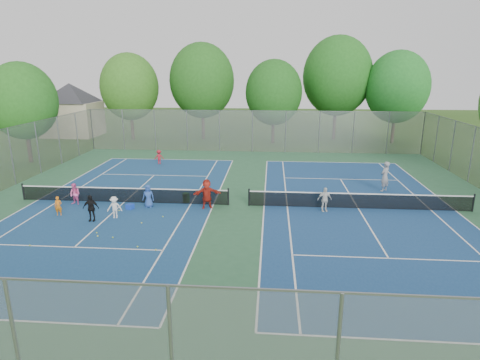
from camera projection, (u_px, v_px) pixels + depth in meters
name	position (u px, v px, depth m)	size (l,w,h in m)	color
ground	(239.00, 205.00, 23.89)	(120.00, 120.00, 0.00)	#2B4D18
court_pad	(239.00, 205.00, 23.89)	(32.00, 32.00, 0.01)	#2B5B3A
court_left	(124.00, 202.00, 24.42)	(10.97, 23.77, 0.01)	navy
court_right	(358.00, 208.00, 23.35)	(10.97, 23.77, 0.01)	navy
net_left	(124.00, 195.00, 24.30)	(12.87, 0.10, 0.91)	black
net_right	(359.00, 201.00, 23.23)	(12.87, 0.10, 0.91)	black
fence_north	(252.00, 131.00, 38.71)	(32.00, 0.10, 4.00)	gray
house	(71.00, 100.00, 47.47)	(11.03, 11.03, 7.30)	#B7A88C
tree_nw	(129.00, 87.00, 44.49)	(6.40, 6.40, 9.58)	#443326
tree_nl	(202.00, 81.00, 44.66)	(7.20, 7.20, 10.69)	#443326
tree_nc	(274.00, 93.00, 42.44)	(6.00, 6.00, 8.85)	#443326
tree_nr	(337.00, 76.00, 44.35)	(7.60, 7.60, 11.42)	#443326
tree_ne	(397.00, 87.00, 42.26)	(6.60, 6.60, 9.77)	#443326
tree_side_w	(23.00, 101.00, 33.53)	(5.60, 5.60, 8.47)	#443326
ball_crate	(130.00, 207.00, 23.23)	(0.36, 0.36, 0.31)	#183FB9
ball_hopper	(186.00, 198.00, 24.32)	(0.30, 0.30, 0.60)	#227C27
student_a	(58.00, 206.00, 22.13)	(0.40, 0.26, 1.10)	orange
student_b	(75.00, 194.00, 23.88)	(0.63, 0.49, 1.31)	pink
student_c	(115.00, 207.00, 21.72)	(0.80, 0.46, 1.23)	silver
student_d	(91.00, 208.00, 21.27)	(0.85, 0.36, 1.46)	black
student_e	(148.00, 196.00, 23.42)	(0.67, 0.43, 1.36)	#2A4F9C
student_f	(207.00, 194.00, 23.22)	(1.62, 0.51, 1.74)	#AA2418
child_far_baseline	(159.00, 157.00, 34.04)	(0.78, 0.45, 1.21)	#A81826
instructor	(385.00, 177.00, 26.41)	(0.74, 0.48, 2.02)	gray
teen_court_b	(325.00, 199.00, 22.73)	(0.83, 0.35, 1.42)	silver
tennis_ball_0	(156.00, 250.00, 17.95)	(0.07, 0.07, 0.07)	yellow
tennis_ball_1	(30.00, 246.00, 18.39)	(0.07, 0.07, 0.07)	#BBCB2F
tennis_ball_2	(97.00, 233.00, 19.80)	(0.07, 0.07, 0.07)	#CCD932
tennis_ball_3	(113.00, 238.00, 19.26)	(0.07, 0.07, 0.07)	#B4D631
tennis_ball_4	(119.00, 211.00, 22.91)	(0.07, 0.07, 0.07)	#E1F037
tennis_ball_5	(163.00, 217.00, 21.95)	(0.07, 0.07, 0.07)	#C5E234
tennis_ball_7	(138.00, 247.00, 18.26)	(0.07, 0.07, 0.07)	#B7D932
tennis_ball_8	(98.00, 236.00, 19.41)	(0.07, 0.07, 0.07)	#F1F338
tennis_ball_9	(142.00, 223.00, 21.07)	(0.07, 0.07, 0.07)	yellow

